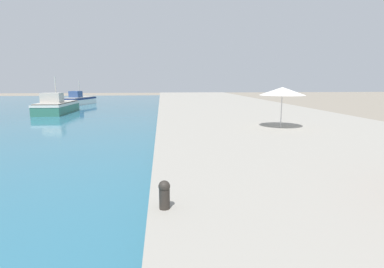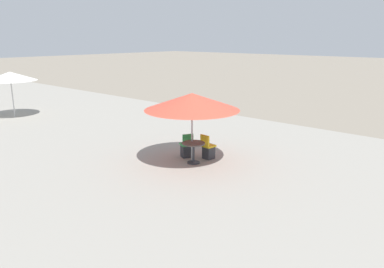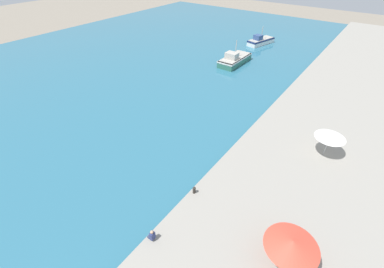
{
  "view_description": "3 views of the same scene",
  "coord_description": "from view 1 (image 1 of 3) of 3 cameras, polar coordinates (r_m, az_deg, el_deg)",
  "views": [
    {
      "loc": [
        0.35,
        5.95,
        3.55
      ],
      "look_at": [
        1.5,
        17.32,
        1.53
      ],
      "focal_mm": 28.0,
      "sensor_mm": 36.0,
      "label": 1
    },
    {
      "loc": [
        -1.14,
        2.81,
        5.0
      ],
      "look_at": [
        8.32,
        11.12,
        1.73
      ],
      "focal_mm": 35.0,
      "sensor_mm": 36.0,
      "label": 2
    },
    {
      "loc": [
        8.41,
        1.04,
        17.0
      ],
      "look_at": [
        -4.0,
        18.0,
        1.33
      ],
      "focal_mm": 24.0,
      "sensor_mm": 36.0,
      "label": 3
    }
  ],
  "objects": [
    {
      "name": "quay_promenade",
      "position": [
        32.13,
        8.05,
        4.25
      ],
      "size": [
        16.0,
        90.0,
        0.73
      ],
      "color": "gray",
      "rests_on": "ground_plane"
    },
    {
      "name": "cafe_umbrella_white",
      "position": [
        19.04,
        16.83,
        7.82
      ],
      "size": [
        2.74,
        2.74,
        2.47
      ],
      "color": "#B7B7B7",
      "rests_on": "quay_promenade"
    },
    {
      "name": "fishing_boat_near",
      "position": [
        36.45,
        -24.39,
        4.87
      ],
      "size": [
        2.97,
        7.25,
        3.99
      ],
      "rotation": [
        0.0,
        0.0,
        -0.01
      ],
      "color": "#33705B",
      "rests_on": "water_basin"
    },
    {
      "name": "fishing_boat_mid",
      "position": [
        48.87,
        -20.64,
        6.13
      ],
      "size": [
        3.73,
        6.68,
        3.6
      ],
      "rotation": [
        0.0,
        0.0,
        -0.26
      ],
      "color": "white",
      "rests_on": "water_basin"
    },
    {
      "name": "mooring_bollard",
      "position": [
        6.83,
        -5.28,
        -11.26
      ],
      "size": [
        0.26,
        0.26,
        0.65
      ],
      "color": "#2D2823",
      "rests_on": "quay_promenade"
    }
  ]
}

